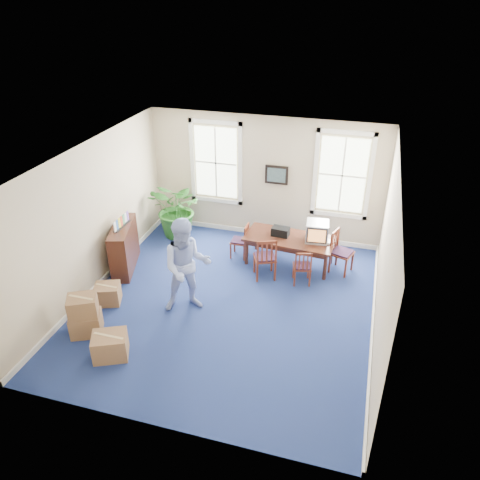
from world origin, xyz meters
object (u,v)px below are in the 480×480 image
(chair_near_left, at_px, (265,257))
(potted_plant, at_px, (178,209))
(crt_tv, at_px, (317,231))
(man, at_px, (187,266))
(cardboard_boxes, at_px, (98,313))
(conference_table, at_px, (289,251))
(credenza, at_px, (124,247))

(chair_near_left, bearing_deg, potted_plant, -49.60)
(chair_near_left, height_order, potted_plant, potted_plant)
(crt_tv, distance_m, chair_near_left, 1.36)
(man, height_order, cardboard_boxes, man)
(cardboard_boxes, bearing_deg, man, 40.74)
(conference_table, relative_size, potted_plant, 1.33)
(conference_table, bearing_deg, potted_plant, 173.97)
(credenza, bearing_deg, chair_near_left, -7.91)
(man, bearing_deg, chair_near_left, 26.23)
(conference_table, bearing_deg, chair_near_left, -116.33)
(potted_plant, height_order, cardboard_boxes, potted_plant)
(conference_table, distance_m, crt_tv, 0.85)
(conference_table, xyz_separation_m, chair_near_left, (-0.43, -0.71, 0.17))
(crt_tv, relative_size, credenza, 0.39)
(potted_plant, bearing_deg, conference_table, -10.66)
(chair_near_left, bearing_deg, conference_table, -144.42)
(crt_tv, relative_size, potted_plant, 0.35)
(credenza, bearing_deg, cardboard_boxes, -91.54)
(crt_tv, relative_size, man, 0.27)
(chair_near_left, bearing_deg, cardboard_boxes, 23.11)
(conference_table, height_order, cardboard_boxes, cardboard_boxes)
(credenza, xyz_separation_m, cardboard_boxes, (0.63, -2.23, -0.11))
(man, distance_m, potted_plant, 3.19)
(crt_tv, xyz_separation_m, credenza, (-4.29, -1.29, -0.39))
(crt_tv, bearing_deg, credenza, -168.85)
(conference_table, distance_m, potted_plant, 3.14)
(chair_near_left, bearing_deg, credenza, -14.15)
(chair_near_left, relative_size, potted_plant, 0.67)
(chair_near_left, xyz_separation_m, potted_plant, (-2.62, 1.29, 0.26))
(chair_near_left, relative_size, credenza, 0.75)
(man, height_order, credenza, man)
(man, bearing_deg, crt_tv, 20.02)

